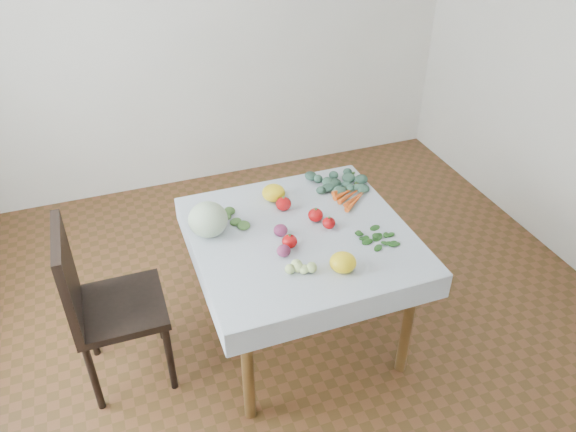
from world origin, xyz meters
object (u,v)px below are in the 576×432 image
(heirloom_back, at_px, (274,193))
(carrot_bunch, at_px, (351,194))
(cabbage, at_px, (208,220))
(chair, at_px, (99,299))
(table, at_px, (301,248))

(heirloom_back, xyz_separation_m, carrot_bunch, (0.43, -0.13, -0.03))
(cabbage, bearing_deg, chair, -171.27)
(cabbage, xyz_separation_m, heirloom_back, (0.42, 0.19, -0.05))
(chair, distance_m, cabbage, 0.67)
(table, xyz_separation_m, cabbage, (-0.45, 0.16, 0.19))
(table, distance_m, cabbage, 0.52)
(cabbage, bearing_deg, table, -19.42)
(table, bearing_deg, heirloom_back, 94.80)
(chair, bearing_deg, table, -3.59)
(chair, bearing_deg, heirloom_back, 15.60)
(cabbage, xyz_separation_m, carrot_bunch, (0.85, 0.07, -0.08))
(cabbage, distance_m, carrot_bunch, 0.86)
(cabbage, height_order, heirloom_back, cabbage)
(table, xyz_separation_m, chair, (-1.06, 0.07, -0.08))
(chair, distance_m, heirloom_back, 1.09)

